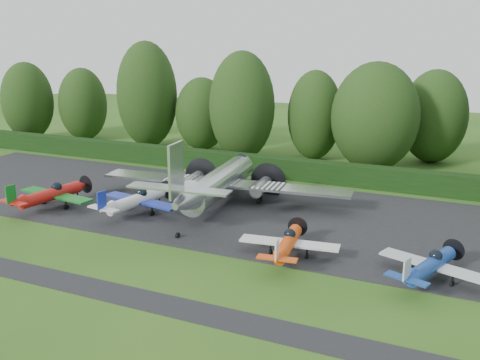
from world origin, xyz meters
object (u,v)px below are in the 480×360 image
at_px(light_plane_white, 137,200).
at_px(light_plane_blue, 431,265).
at_px(transport_plane, 217,183).
at_px(light_plane_red, 51,194).
at_px(light_plane_orange, 288,243).

bearing_deg(light_plane_white, light_plane_blue, -17.65).
height_order(transport_plane, light_plane_red, transport_plane).
bearing_deg(transport_plane, light_plane_blue, -18.69).
relative_size(light_plane_red, light_plane_orange, 1.15).
xyz_separation_m(transport_plane, light_plane_white, (-4.73, -4.69, -0.79)).
height_order(light_plane_white, light_plane_blue, light_plane_white).
relative_size(transport_plane, light_plane_red, 2.82).
bearing_deg(light_plane_white, light_plane_orange, -23.16).
bearing_deg(light_plane_red, transport_plane, 19.86).
bearing_deg(light_plane_orange, transport_plane, 145.23).
xyz_separation_m(transport_plane, light_plane_blue, (17.39, -7.91, -0.92)).
distance_m(transport_plane, light_plane_red, 13.49).
height_order(light_plane_red, light_plane_orange, light_plane_red).
height_order(light_plane_orange, light_plane_blue, light_plane_blue).
xyz_separation_m(light_plane_white, light_plane_blue, (22.12, -3.23, -0.13)).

